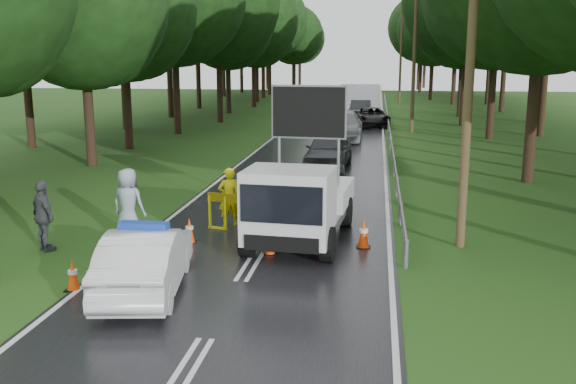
% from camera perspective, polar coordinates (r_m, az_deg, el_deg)
% --- Properties ---
extents(ground, '(160.00, 160.00, 0.00)m').
position_cam_1_polar(ground, '(15.91, -3.10, -6.18)').
color(ground, '#1A4012').
rests_on(ground, ground).
extents(road, '(7.00, 140.00, 0.02)m').
position_cam_1_polar(road, '(45.20, 4.15, 5.72)').
color(road, black).
rests_on(road, ground).
extents(guardrail, '(0.12, 60.06, 0.70)m').
position_cam_1_polar(guardrail, '(44.73, 8.89, 6.23)').
color(guardrail, gray).
rests_on(guardrail, ground).
extents(utility_pole_near, '(1.40, 0.24, 10.00)m').
position_cam_1_polar(utility_pole_near, '(16.99, 15.95, 11.91)').
color(utility_pole_near, '#4C3C23').
rests_on(utility_pole_near, ground).
extents(utility_pole_mid, '(1.40, 0.24, 10.00)m').
position_cam_1_polar(utility_pole_mid, '(42.89, 11.17, 11.95)').
color(utility_pole_mid, '#4C3C23').
rests_on(utility_pole_mid, ground).
extents(utility_pole_far, '(1.40, 0.24, 10.00)m').
position_cam_1_polar(utility_pole_far, '(68.87, 9.99, 11.95)').
color(utility_pole_far, '#4C3C23').
rests_on(utility_pole_far, ground).
extents(police_sedan, '(2.15, 4.41, 1.53)m').
position_cam_1_polar(police_sedan, '(14.04, -12.54, -5.97)').
color(police_sedan, silver).
rests_on(police_sedan, ground).
extents(work_truck, '(2.68, 5.33, 4.12)m').
position_cam_1_polar(work_truck, '(17.11, 0.98, -0.98)').
color(work_truck, gray).
rests_on(work_truck, ground).
extents(barrier, '(2.59, 0.66, 1.09)m').
position_cam_1_polar(barrier, '(18.19, -3.44, -1.15)').
color(barrier, yellow).
rests_on(barrier, ground).
extents(officer, '(0.77, 0.67, 1.77)m').
position_cam_1_polar(officer, '(18.93, -5.27, -0.48)').
color(officer, yellow).
rests_on(officer, ground).
extents(civilian, '(0.91, 0.76, 1.67)m').
position_cam_1_polar(civilian, '(16.41, 2.05, -2.56)').
color(civilian, '#1B33B4').
rests_on(civilian, ground).
extents(bystander_mid, '(1.14, 1.04, 1.87)m').
position_cam_1_polar(bystander_mid, '(17.64, -20.91, -1.99)').
color(bystander_mid, '#3D4145').
rests_on(bystander_mid, ground).
extents(bystander_right, '(1.06, 0.80, 1.96)m').
position_cam_1_polar(bystander_right, '(18.19, -14.00, -1.00)').
color(bystander_right, '#8997A5').
rests_on(bystander_right, ground).
extents(queue_car_first, '(2.11, 4.71, 1.57)m').
position_cam_1_polar(queue_car_first, '(28.93, 3.60, 3.71)').
color(queue_car_first, '#383B3F').
rests_on(queue_car_first, ground).
extents(queue_car_second, '(2.32, 5.68, 1.65)m').
position_cam_1_polar(queue_car_second, '(38.80, 4.89, 5.87)').
color(queue_car_second, '#9FA3A7').
rests_on(queue_car_second, ground).
extents(queue_car_third, '(2.84, 5.08, 1.34)m').
position_cam_1_polar(queue_car_third, '(46.32, 7.44, 6.63)').
color(queue_car_third, black).
rests_on(queue_car_third, ground).
extents(queue_car_fourth, '(1.66, 4.44, 1.45)m').
position_cam_1_polar(queue_car_fourth, '(52.31, 6.45, 7.32)').
color(queue_car_fourth, '#383B3E').
rests_on(queue_car_fourth, ground).
extents(cone_near_left, '(0.33, 0.33, 0.69)m').
position_cam_1_polar(cone_near_left, '(14.66, -18.59, -7.04)').
color(cone_near_left, black).
rests_on(cone_near_left, ground).
extents(cone_center, '(0.33, 0.33, 0.71)m').
position_cam_1_polar(cone_center, '(16.35, -1.65, -4.41)').
color(cone_center, black).
rests_on(cone_center, ground).
extents(cone_far, '(0.34, 0.34, 0.72)m').
position_cam_1_polar(cone_far, '(18.00, 2.78, -2.84)').
color(cone_far, black).
rests_on(cone_far, ground).
extents(cone_left_mid, '(0.34, 0.34, 0.72)m').
position_cam_1_polar(cone_left_mid, '(17.50, -8.75, -3.42)').
color(cone_left_mid, black).
rests_on(cone_left_mid, ground).
extents(cone_right, '(0.37, 0.37, 0.79)m').
position_cam_1_polar(cone_right, '(16.97, 6.74, -3.73)').
color(cone_right, black).
rests_on(cone_right, ground).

